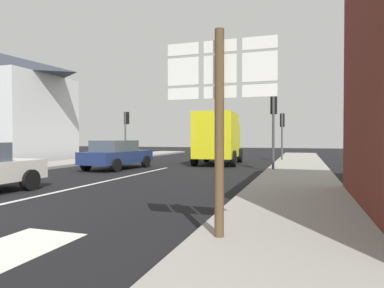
{
  "coord_description": "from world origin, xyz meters",
  "views": [
    {
      "loc": [
        6.87,
        -4.65,
        1.61
      ],
      "look_at": [
        1.7,
        11.14,
        1.3
      ],
      "focal_mm": 31.65,
      "sensor_mm": 36.0,
      "label": 1
    }
  ],
  "objects_px": {
    "traffic_light_far_right": "(282,126)",
    "traffic_light_far_left": "(126,124)",
    "sedan_far": "(117,154)",
    "route_sign_post": "(220,111)",
    "traffic_light_near_right": "(274,115)",
    "delivery_truck": "(218,137)"
  },
  "relations": [
    {
      "from": "traffic_light_far_right",
      "to": "traffic_light_far_left",
      "type": "relative_size",
      "value": 0.92
    },
    {
      "from": "sedan_far",
      "to": "traffic_light_far_right",
      "type": "bearing_deg",
      "value": 46.68
    },
    {
      "from": "sedan_far",
      "to": "route_sign_post",
      "type": "relative_size",
      "value": 1.35
    },
    {
      "from": "traffic_light_near_right",
      "to": "traffic_light_far_right",
      "type": "distance_m",
      "value": 7.13
    },
    {
      "from": "sedan_far",
      "to": "traffic_light_far_left",
      "type": "bearing_deg",
      "value": 115.58
    },
    {
      "from": "route_sign_post",
      "to": "traffic_light_far_left",
      "type": "relative_size",
      "value": 0.91
    },
    {
      "from": "traffic_light_far_left",
      "to": "traffic_light_near_right",
      "type": "bearing_deg",
      "value": -28.4
    },
    {
      "from": "sedan_far",
      "to": "route_sign_post",
      "type": "distance_m",
      "value": 13.06
    },
    {
      "from": "delivery_truck",
      "to": "traffic_light_far_right",
      "type": "xyz_separation_m",
      "value": [
        3.53,
        3.6,
        0.74
      ]
    },
    {
      "from": "route_sign_post",
      "to": "traffic_light_far_right",
      "type": "xyz_separation_m",
      "value": [
        -0.13,
        18.55,
        0.39
      ]
    },
    {
      "from": "sedan_far",
      "to": "delivery_truck",
      "type": "bearing_deg",
      "value": 47.62
    },
    {
      "from": "sedan_far",
      "to": "traffic_light_far_left",
      "type": "xyz_separation_m",
      "value": [
        -3.4,
        7.11,
        1.85
      ]
    },
    {
      "from": "delivery_truck",
      "to": "traffic_light_far_right",
      "type": "relative_size",
      "value": 1.59
    },
    {
      "from": "sedan_far",
      "to": "traffic_light_far_right",
      "type": "relative_size",
      "value": 1.34
    },
    {
      "from": "traffic_light_far_left",
      "to": "delivery_truck",
      "type": "bearing_deg",
      "value": -18.17
    },
    {
      "from": "traffic_light_far_left",
      "to": "traffic_light_far_right",
      "type": "bearing_deg",
      "value": 5.64
    },
    {
      "from": "delivery_truck",
      "to": "route_sign_post",
      "type": "xyz_separation_m",
      "value": [
        3.66,
        -14.95,
        0.35
      ]
    },
    {
      "from": "route_sign_post",
      "to": "traffic_light_near_right",
      "type": "distance_m",
      "value": 11.45
    },
    {
      "from": "traffic_light_near_right",
      "to": "traffic_light_far_left",
      "type": "bearing_deg",
      "value": 151.6
    },
    {
      "from": "sedan_far",
      "to": "traffic_light_far_left",
      "type": "relative_size",
      "value": 1.23
    },
    {
      "from": "sedan_far",
      "to": "traffic_light_near_right",
      "type": "bearing_deg",
      "value": 7.97
    },
    {
      "from": "traffic_light_far_right",
      "to": "traffic_light_far_left",
      "type": "xyz_separation_m",
      "value": [
        -11.14,
        -1.1,
        0.21
      ]
    }
  ]
}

